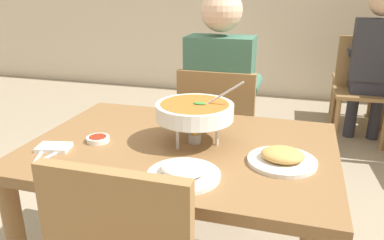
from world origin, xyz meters
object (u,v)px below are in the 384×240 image
object	(u,v)px
rice_plate	(184,172)
patron_bg_middle	(374,58)
chair_bg_middle	(360,82)
dining_table_main	(182,171)
sauce_dish	(98,139)
diner_main	(221,94)
chair_bg_corner	(369,73)
appetizer_plate	(282,158)
curry_bowl	(195,112)
chair_diner_main	(219,134)

from	to	relation	value
rice_plate	patron_bg_middle	distance (m)	2.59
rice_plate	chair_bg_middle	xyz separation A→B (m)	(0.85, 2.53, -0.25)
dining_table_main	sauce_dish	distance (m)	0.36
diner_main	sauce_dish	distance (m)	0.86
rice_plate	patron_bg_middle	world-z (taller)	patron_bg_middle
diner_main	patron_bg_middle	xyz separation A→B (m)	(1.00, 1.44, 0.00)
diner_main	chair_bg_corner	world-z (taller)	diner_main
dining_table_main	chair_bg_corner	world-z (taller)	chair_bg_corner
chair_bg_corner	patron_bg_middle	size ratio (longest dim) A/B	0.69
diner_main	rice_plate	bearing A→B (deg)	-84.83
diner_main	rice_plate	world-z (taller)	diner_main
rice_plate	appetizer_plate	distance (m)	0.36
appetizer_plate	sauce_dish	world-z (taller)	appetizer_plate
diner_main	rice_plate	size ratio (longest dim) A/B	5.46
curry_bowl	patron_bg_middle	world-z (taller)	patron_bg_middle
sauce_dish	patron_bg_middle	distance (m)	2.60
curry_bowl	chair_bg_corner	distance (m)	2.89
chair_bg_middle	chair_bg_corner	xyz separation A→B (m)	(0.13, 0.44, 0.00)
curry_bowl	chair_bg_middle	size ratio (longest dim) A/B	0.37
curry_bowl	rice_plate	world-z (taller)	curry_bowl
diner_main	chair_bg_middle	distance (m)	1.82
curry_bowl	chair_bg_corner	world-z (taller)	curry_bowl
sauce_dish	patron_bg_middle	xyz separation A→B (m)	(1.33, 2.24, -0.00)
dining_table_main	diner_main	xyz separation A→B (m)	(0.00, 0.73, 0.12)
chair_diner_main	patron_bg_middle	bearing A→B (deg)	55.83
chair_bg_corner	sauce_dish	bearing A→B (deg)	-116.63
dining_table_main	diner_main	distance (m)	0.74
chair_diner_main	sauce_dish	xyz separation A→B (m)	(-0.33, -0.77, 0.24)
curry_bowl	chair_bg_corner	xyz separation A→B (m)	(1.02, 2.68, -0.36)
chair_diner_main	patron_bg_middle	size ratio (longest dim) A/B	0.69
diner_main	chair_bg_middle	world-z (taller)	diner_main
chair_bg_middle	chair_bg_corner	world-z (taller)	same
dining_table_main	patron_bg_middle	world-z (taller)	patron_bg_middle
chair_bg_middle	sauce_dish	bearing A→B (deg)	-118.43
diner_main	dining_table_main	bearing A→B (deg)	-90.00
chair_diner_main	diner_main	xyz separation A→B (m)	(0.00, 0.03, 0.24)
diner_main	rice_plate	distance (m)	0.99
curry_bowl	chair_bg_middle	xyz separation A→B (m)	(0.89, 2.24, -0.36)
chair_bg_corner	dining_table_main	bearing A→B (deg)	-111.45
chair_diner_main	chair_bg_middle	size ratio (longest dim) A/B	1.00
chair_bg_middle	dining_table_main	bearing A→B (deg)	-112.44
chair_diner_main	patron_bg_middle	xyz separation A→B (m)	(1.00, 1.47, 0.24)
diner_main	curry_bowl	size ratio (longest dim) A/B	3.94
chair_diner_main	sauce_dish	world-z (taller)	chair_diner_main
dining_table_main	patron_bg_middle	xyz separation A→B (m)	(1.00, 2.17, 0.12)
curry_bowl	patron_bg_middle	bearing A→B (deg)	65.98
chair_bg_middle	chair_bg_corner	distance (m)	0.46
chair_diner_main	diner_main	world-z (taller)	diner_main
chair_diner_main	appetizer_plate	bearing A→B (deg)	-63.01
curry_bowl	appetizer_plate	distance (m)	0.37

